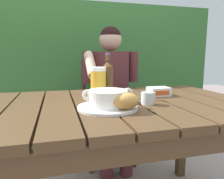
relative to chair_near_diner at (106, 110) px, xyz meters
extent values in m
cube|color=#49321D|center=(-0.60, -0.88, 0.26)|extent=(0.15, 0.88, 0.04)
cube|color=#49321D|center=(-0.45, -0.88, 0.26)|extent=(0.15, 0.88, 0.04)
cube|color=#49321D|center=(-0.29, -0.88, 0.26)|extent=(0.15, 0.88, 0.04)
cube|color=#49321D|center=(-0.14, -0.88, 0.26)|extent=(0.15, 0.88, 0.04)
cube|color=#49321D|center=(0.02, -0.88, 0.26)|extent=(0.15, 0.88, 0.04)
cube|color=#49321D|center=(0.18, -0.88, 0.26)|extent=(0.15, 0.88, 0.04)
cube|color=#49321D|center=(0.33, -0.88, 0.26)|extent=(0.15, 0.88, 0.04)
cube|color=#49321D|center=(0.49, -0.88, 0.26)|extent=(0.15, 0.88, 0.04)
cube|color=#49321D|center=(-0.14, -1.29, 0.21)|extent=(1.35, 0.03, 0.08)
cube|color=#49321D|center=(-0.14, -0.47, 0.21)|extent=(1.35, 0.03, 0.08)
cube|color=#49321D|center=(-0.79, -0.48, -0.11)|extent=(0.06, 0.06, 0.72)
cube|color=#49321D|center=(0.52, -0.48, -0.11)|extent=(0.06, 0.06, 0.72)
cube|color=#31622D|center=(-0.14, 0.67, 0.31)|extent=(3.00, 0.60, 1.56)
cylinder|color=#4C3823|center=(-1.06, 0.82, 0.34)|extent=(0.10, 0.10, 1.62)
cylinder|color=#3D2721|center=(0.20, -0.25, -0.25)|extent=(0.04, 0.04, 0.45)
cylinder|color=#3D2721|center=(-0.20, -0.25, -0.25)|extent=(0.04, 0.04, 0.45)
cylinder|color=#3D2721|center=(0.20, 0.14, -0.25)|extent=(0.04, 0.04, 0.45)
cylinder|color=#3D2721|center=(-0.20, 0.14, -0.25)|extent=(0.04, 0.04, 0.45)
cube|color=#3D2721|center=(0.00, -0.06, -0.01)|extent=(0.43, 0.43, 0.02)
cylinder|color=#3D2721|center=(0.20, 0.14, 0.23)|extent=(0.04, 0.04, 0.50)
cylinder|color=#3D2721|center=(-0.20, 0.14, 0.23)|extent=(0.04, 0.04, 0.50)
cube|color=#3D2721|center=(0.00, 0.14, 0.15)|extent=(0.40, 0.02, 0.04)
cube|color=#3D2721|center=(0.00, 0.14, 0.28)|extent=(0.40, 0.02, 0.04)
cube|color=#3D2721|center=(0.00, 0.14, 0.40)|extent=(0.40, 0.02, 0.04)
cylinder|color=#55272A|center=(0.08, -0.36, -0.25)|extent=(0.11, 0.11, 0.45)
cylinder|color=#55272A|center=(0.08, -0.26, 0.04)|extent=(0.13, 0.40, 0.13)
cylinder|color=#55272A|center=(-0.09, -0.36, -0.25)|extent=(0.11, 0.11, 0.45)
cylinder|color=#55272A|center=(-0.09, -0.26, 0.04)|extent=(0.13, 0.40, 0.13)
cylinder|color=#55272A|center=(0.00, -0.16, 0.30)|extent=(0.32, 0.32, 0.52)
sphere|color=tan|center=(0.00, -0.16, 0.65)|extent=(0.19, 0.19, 0.19)
sphere|color=black|center=(0.00, -0.16, 0.67)|extent=(0.18, 0.18, 0.18)
cylinder|color=#55272A|center=(0.20, -0.18, 0.42)|extent=(0.08, 0.08, 0.26)
cylinder|color=#55272A|center=(-0.20, -0.18, 0.42)|extent=(0.08, 0.08, 0.26)
cylinder|color=tan|center=(-0.20, -0.34, 0.45)|extent=(0.07, 0.25, 0.21)
cylinder|color=white|center=(-0.23, -1.00, 0.29)|extent=(0.27, 0.27, 0.01)
cylinder|color=white|center=(-0.23, -1.00, 0.33)|extent=(0.18, 0.18, 0.07)
cylinder|color=#A0481E|center=(-0.23, -1.00, 0.35)|extent=(0.16, 0.16, 0.01)
torus|color=white|center=(-0.32, -1.00, 0.35)|extent=(0.05, 0.01, 0.05)
torus|color=white|center=(-0.14, -1.00, 0.35)|extent=(0.05, 0.01, 0.05)
ellipsoid|color=#C28943|center=(-0.17, -1.07, 0.33)|extent=(0.13, 0.10, 0.07)
cylinder|color=gold|center=(-0.23, -0.80, 0.36)|extent=(0.08, 0.08, 0.16)
cylinder|color=white|center=(-0.23, -0.80, 0.45)|extent=(0.08, 0.08, 0.02)
cylinder|color=#56381C|center=(-0.17, -0.75, 0.37)|extent=(0.06, 0.06, 0.18)
cone|color=#56381C|center=(-0.17, -0.75, 0.47)|extent=(0.06, 0.06, 0.03)
cylinder|color=#56381C|center=(-0.17, -0.75, 0.51)|extent=(0.02, 0.02, 0.03)
cylinder|color=#5C4F87|center=(-0.17, -0.75, 0.53)|extent=(0.03, 0.03, 0.01)
cylinder|color=silver|center=(-0.02, -0.97, 0.31)|extent=(0.07, 0.07, 0.06)
cube|color=white|center=(0.14, -0.78, 0.31)|extent=(0.12, 0.09, 0.05)
cube|color=#D1511D|center=(0.14, -0.83, 0.31)|extent=(0.09, 0.00, 0.03)
cube|color=silver|center=(-0.04, -0.90, 0.29)|extent=(0.12, 0.02, 0.00)
cube|color=black|center=(-0.11, -0.90, 0.29)|extent=(0.07, 0.02, 0.01)
camera|label=1|loc=(-0.45, -1.90, 0.52)|focal=33.51mm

